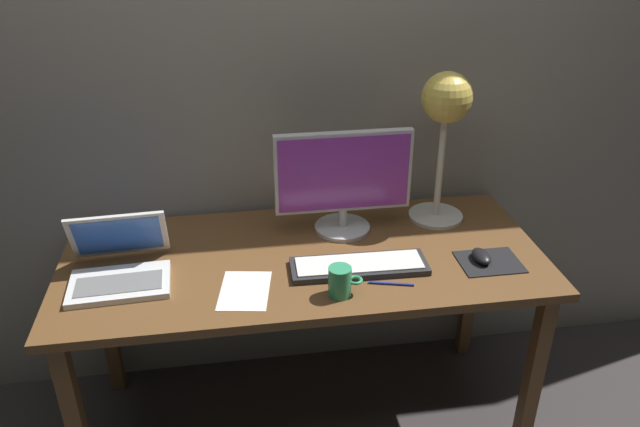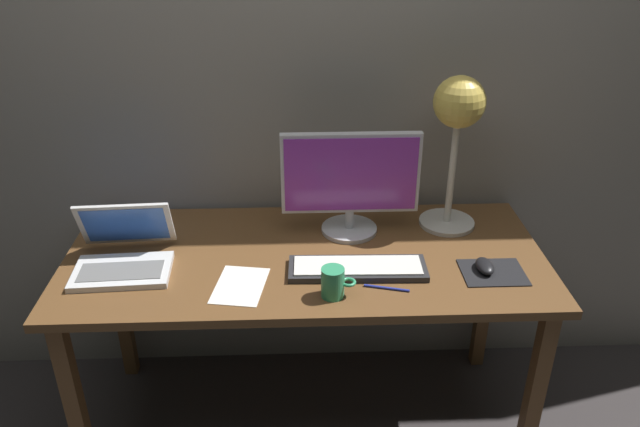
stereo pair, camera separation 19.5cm
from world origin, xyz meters
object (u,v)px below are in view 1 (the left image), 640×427
desk_lamp (446,112)px  coffee_mug (340,281)px  keyboard_main (359,266)px  laptop (119,260)px  monitor (343,179)px  pen (391,284)px  mouse (481,256)px

desk_lamp → coffee_mug: size_ratio=5.21×
keyboard_main → laptop: bearing=174.1°
desk_lamp → monitor: bearing=-174.2°
laptop → pen: (0.83, -0.18, -0.05)m
keyboard_main → mouse: bearing=-2.2°
monitor → coffee_mug: bearing=-101.4°
monitor → laptop: 0.78m
coffee_mug → keyboard_main: bearing=56.9°
laptop → mouse: 1.16m
keyboard_main → coffee_mug: size_ratio=4.22×
laptop → desk_lamp: 1.18m
keyboard_main → pen: (0.08, -0.10, -0.01)m
monitor → pen: monitor is taller
keyboard_main → coffee_mug: bearing=-123.1°
monitor → keyboard_main: monitor is taller
pen → desk_lamp: bearing=55.9°
desk_lamp → pen: 0.63m
keyboard_main → coffee_mug: coffee_mug is taller
keyboard_main → laptop: (-0.75, 0.08, 0.04)m
pen → laptop: bearing=167.8°
mouse → laptop: bearing=175.4°
laptop → mouse: size_ratio=3.29×
laptop → desk_lamp: desk_lamp is taller
laptop → monitor: bearing=14.1°
monitor → laptop: bearing=-165.9°
laptop → desk_lamp: (1.11, 0.22, 0.35)m
pen → keyboard_main: bearing=127.9°
monitor → mouse: 0.53m
laptop → coffee_mug: 0.70m
monitor → desk_lamp: 0.42m
mouse → coffee_mug: size_ratio=0.91×
keyboard_main → desk_lamp: (0.35, 0.30, 0.40)m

